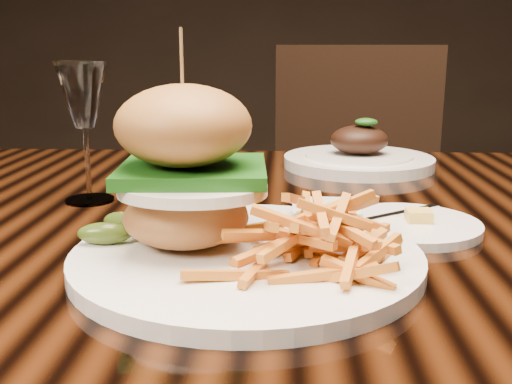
{
  "coord_description": "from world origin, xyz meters",
  "views": [
    {
      "loc": [
        0.03,
        -0.69,
        0.95
      ],
      "look_at": [
        -0.0,
        -0.13,
        0.81
      ],
      "focal_mm": 42.0,
      "sensor_mm": 36.0,
      "label": 1
    }
  ],
  "objects_px": {
    "wine_glass": "(83,100)",
    "chair_far": "(350,201)",
    "dining_table": "(261,274)",
    "burger_plate": "(233,208)",
    "far_dish": "(359,157)"
  },
  "relations": [
    {
      "from": "dining_table",
      "to": "far_dish",
      "type": "bearing_deg",
      "value": 63.26
    },
    {
      "from": "far_dish",
      "to": "chair_far",
      "type": "height_order",
      "value": "chair_far"
    },
    {
      "from": "dining_table",
      "to": "wine_glass",
      "type": "relative_size",
      "value": 8.88
    },
    {
      "from": "wine_glass",
      "to": "far_dish",
      "type": "xyz_separation_m",
      "value": [
        0.38,
        0.25,
        -0.12
      ]
    },
    {
      "from": "burger_plate",
      "to": "chair_far",
      "type": "distance_m",
      "value": 1.11
    },
    {
      "from": "far_dish",
      "to": "chair_far",
      "type": "distance_m",
      "value": 0.63
    },
    {
      "from": "burger_plate",
      "to": "dining_table",
      "type": "bearing_deg",
      "value": 91.79
    },
    {
      "from": "dining_table",
      "to": "chair_far",
      "type": "relative_size",
      "value": 1.68
    },
    {
      "from": "dining_table",
      "to": "burger_plate",
      "type": "xyz_separation_m",
      "value": [
        -0.02,
        -0.17,
        0.13
      ]
    },
    {
      "from": "wine_glass",
      "to": "chair_far",
      "type": "relative_size",
      "value": 0.19
    },
    {
      "from": "far_dish",
      "to": "chair_far",
      "type": "bearing_deg",
      "value": 84.69
    },
    {
      "from": "wine_glass",
      "to": "far_dish",
      "type": "bearing_deg",
      "value": 33.08
    },
    {
      "from": "dining_table",
      "to": "burger_plate",
      "type": "bearing_deg",
      "value": -96.64
    },
    {
      "from": "burger_plate",
      "to": "far_dish",
      "type": "relative_size",
      "value": 1.3
    },
    {
      "from": "dining_table",
      "to": "chair_far",
      "type": "xyz_separation_m",
      "value": [
        0.21,
        0.89,
        -0.13
      ]
    }
  ]
}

